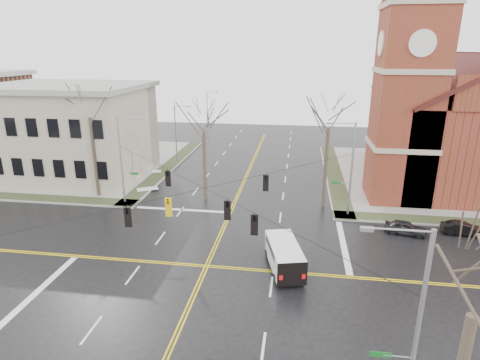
# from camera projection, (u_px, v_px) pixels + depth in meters

# --- Properties ---
(ground) EXTENTS (120.00, 120.00, 0.00)m
(ground) POSITION_uv_depth(u_px,v_px,m) (207.00, 266.00, 30.05)
(ground) COLOR black
(ground) RESTS_ON ground
(sidewalks) EXTENTS (80.00, 80.00, 0.17)m
(sidewalks) POSITION_uv_depth(u_px,v_px,m) (207.00, 265.00, 30.02)
(sidewalks) COLOR gray
(sidewalks) RESTS_ON ground
(road_markings) EXTENTS (100.00, 100.00, 0.01)m
(road_markings) POSITION_uv_depth(u_px,v_px,m) (207.00, 266.00, 30.05)
(road_markings) COLOR gold
(road_markings) RESTS_ON ground
(church) EXTENTS (24.28, 27.48, 27.50)m
(church) POSITION_uv_depth(u_px,v_px,m) (457.00, 112.00, 47.29)
(church) COLOR brown
(church) RESTS_ON ground
(civic_building_a) EXTENTS (18.00, 14.00, 11.00)m
(civic_building_a) POSITION_uv_depth(u_px,v_px,m) (70.00, 133.00, 50.20)
(civic_building_a) COLOR gray
(civic_building_a) RESTS_ON ground
(signal_pole_ne) EXTENTS (2.75, 0.22, 9.00)m
(signal_pole_ne) POSITION_uv_depth(u_px,v_px,m) (350.00, 167.00, 37.75)
(signal_pole_ne) COLOR gray
(signal_pole_ne) RESTS_ON ground
(signal_pole_nw) EXTENTS (2.75, 0.22, 9.00)m
(signal_pole_nw) POSITION_uv_depth(u_px,v_px,m) (122.00, 158.00, 40.90)
(signal_pole_nw) COLOR gray
(signal_pole_nw) RESTS_ON ground
(signal_pole_se) EXTENTS (2.75, 0.22, 9.00)m
(signal_pole_se) POSITION_uv_depth(u_px,v_px,m) (414.00, 324.00, 16.12)
(signal_pole_se) COLOR gray
(signal_pole_se) RESTS_ON ground
(span_wires) EXTENTS (23.02, 23.02, 0.03)m
(span_wires) POSITION_uv_depth(u_px,v_px,m) (204.00, 188.00, 28.12)
(span_wires) COLOR black
(span_wires) RESTS_ON ground
(traffic_signals) EXTENTS (8.21, 8.26, 1.30)m
(traffic_signals) POSITION_uv_depth(u_px,v_px,m) (202.00, 202.00, 27.73)
(traffic_signals) COLOR black
(traffic_signals) RESTS_ON ground
(streetlight_north_a) EXTENTS (2.30, 0.20, 8.00)m
(streetlight_north_a) POSITION_uv_depth(u_px,v_px,m) (177.00, 131.00, 56.47)
(streetlight_north_a) COLOR gray
(streetlight_north_a) RESTS_ON ground
(streetlight_north_b) EXTENTS (2.30, 0.20, 8.00)m
(streetlight_north_b) POSITION_uv_depth(u_px,v_px,m) (208.00, 111.00, 75.28)
(streetlight_north_b) COLOR gray
(streetlight_north_b) RESTS_ON ground
(cargo_van) EXTENTS (3.31, 5.66, 2.03)m
(cargo_van) POSITION_uv_depth(u_px,v_px,m) (284.00, 253.00, 29.45)
(cargo_van) COLOR white
(cargo_van) RESTS_ON ground
(parked_car_a) EXTENTS (3.75, 2.22, 1.20)m
(parked_car_a) POSITION_uv_depth(u_px,v_px,m) (405.00, 228.00, 35.12)
(parked_car_a) COLOR black
(parked_car_a) RESTS_ON ground
(parked_car_b) EXTENTS (3.57, 1.53, 1.14)m
(parked_car_b) POSITION_uv_depth(u_px,v_px,m) (463.00, 229.00, 35.00)
(parked_car_b) COLOR black
(parked_car_b) RESTS_ON ground
(tree_nw_far) EXTENTS (4.00, 4.00, 12.87)m
(tree_nw_far) POSITION_uv_depth(u_px,v_px,m) (89.00, 112.00, 41.40)
(tree_nw_far) COLOR #3A2E25
(tree_nw_far) RESTS_ON ground
(tree_nw_near) EXTENTS (4.00, 4.00, 10.89)m
(tree_nw_near) POSITION_uv_depth(u_px,v_px,m) (204.00, 127.00, 41.19)
(tree_nw_near) COLOR #3A2E25
(tree_nw_near) RESTS_ON ground
(tree_ne) EXTENTS (4.00, 4.00, 12.07)m
(tree_ne) POSITION_uv_depth(u_px,v_px,m) (329.00, 123.00, 38.79)
(tree_ne) COLOR #3A2E25
(tree_ne) RESTS_ON ground
(tree_se) EXTENTS (4.00, 4.00, 11.53)m
(tree_se) POSITION_uv_depth(u_px,v_px,m) (476.00, 301.00, 11.91)
(tree_se) COLOR #3A2E25
(tree_se) RESTS_ON ground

